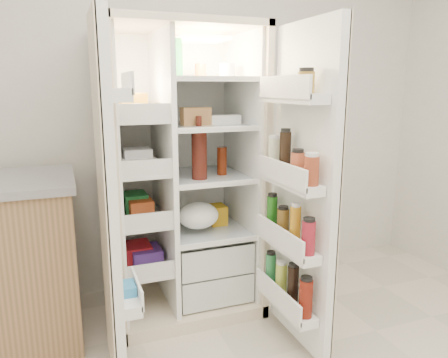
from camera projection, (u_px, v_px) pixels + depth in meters
name	position (u px, v px, depth m)	size (l,w,h in m)	color
wall_back	(179.00, 99.00, 2.97)	(4.00, 0.02, 2.70)	silver
refrigerator	(182.00, 196.00, 2.75)	(0.92, 0.70, 1.80)	beige
freezer_door	(109.00, 205.00, 1.99)	(0.15, 0.40, 1.72)	white
fridge_door	(301.00, 196.00, 2.25)	(0.17, 0.58, 1.72)	white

